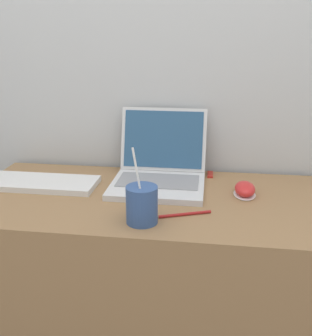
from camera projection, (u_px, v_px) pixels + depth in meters
The scene contains 8 objects.
wall_back at pixel (175, 36), 1.41m from camera, with size 7.00×0.04×2.50m.
desk at pixel (163, 296), 1.39m from camera, with size 1.30×0.56×0.76m.
laptop at pixel (160, 169), 1.38m from camera, with size 0.31×0.33×0.24m.
drink_cup at pixel (142, 204), 1.08m from camera, with size 0.09×0.09×0.22m.
computer_mouse at pixel (245, 190), 1.28m from camera, with size 0.07×0.11×0.04m.
external_keyboard at pixel (34, 183), 1.37m from camera, with size 0.44×0.15×0.02m.
usb_stick at pixel (210, 174), 1.46m from camera, with size 0.02×0.06×0.01m.
pen at pixel (185, 214), 1.14m from camera, with size 0.15×0.06×0.01m.
Camera 1 is at (0.13, -0.88, 1.26)m, focal length 42.00 mm.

